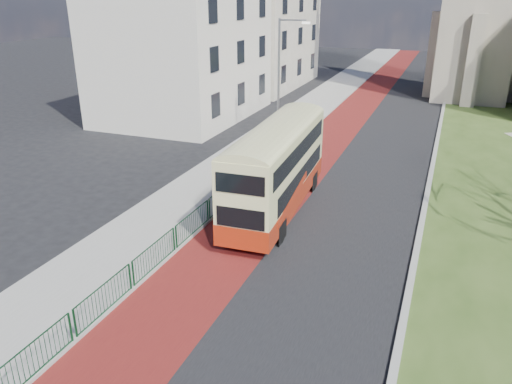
% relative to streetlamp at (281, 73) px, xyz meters
% --- Properties ---
extents(ground, '(160.00, 160.00, 0.00)m').
position_rel_streetlamp_xyz_m(ground, '(4.35, -18.00, -4.59)').
color(ground, black).
rests_on(ground, ground).
extents(road_carriageway, '(9.00, 120.00, 0.01)m').
position_rel_streetlamp_xyz_m(road_carriageway, '(5.85, 2.00, -4.59)').
color(road_carriageway, black).
rests_on(road_carriageway, ground).
extents(bus_lane, '(3.40, 120.00, 0.01)m').
position_rel_streetlamp_xyz_m(bus_lane, '(3.15, 2.00, -4.59)').
color(bus_lane, '#591414').
rests_on(bus_lane, ground).
extents(pavement_west, '(4.00, 120.00, 0.12)m').
position_rel_streetlamp_xyz_m(pavement_west, '(-0.65, 2.00, -4.53)').
color(pavement_west, gray).
rests_on(pavement_west, ground).
extents(kerb_west, '(0.25, 120.00, 0.13)m').
position_rel_streetlamp_xyz_m(kerb_west, '(1.35, 2.00, -4.53)').
color(kerb_west, '#999993').
rests_on(kerb_west, ground).
extents(kerb_east, '(0.25, 80.00, 0.13)m').
position_rel_streetlamp_xyz_m(kerb_east, '(10.45, 4.00, -4.53)').
color(kerb_east, '#999993').
rests_on(kerb_east, ground).
extents(pedestrian_railing, '(0.07, 24.00, 1.12)m').
position_rel_streetlamp_xyz_m(pedestrian_railing, '(1.40, -14.00, -4.04)').
color(pedestrian_railing, '#0D3C1C').
rests_on(pedestrian_railing, ground).
extents(street_block_near, '(10.30, 14.30, 13.00)m').
position_rel_streetlamp_xyz_m(street_block_near, '(-9.65, 4.00, 1.92)').
color(street_block_near, silver).
rests_on(street_block_near, ground).
extents(street_block_far, '(10.30, 16.30, 11.50)m').
position_rel_streetlamp_xyz_m(street_block_far, '(-9.65, 20.00, 1.17)').
color(street_block_far, '#B8B09B').
rests_on(street_block_far, ground).
extents(streetlamp, '(2.13, 0.18, 8.00)m').
position_rel_streetlamp_xyz_m(streetlamp, '(0.00, 0.00, 0.00)').
color(streetlamp, gray).
rests_on(streetlamp, pavement_west).
extents(bus, '(2.74, 9.90, 4.10)m').
position_rel_streetlamp_xyz_m(bus, '(3.87, -11.88, -2.26)').
color(bus, '#9B240E').
rests_on(bus, ground).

